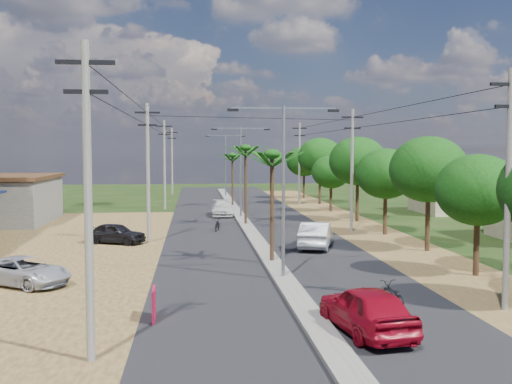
% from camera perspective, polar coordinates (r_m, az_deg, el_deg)
% --- Properties ---
extents(ground, '(160.00, 160.00, 0.00)m').
position_cam_1_polar(ground, '(27.93, 2.60, -8.40)').
color(ground, black).
rests_on(ground, ground).
extents(road, '(12.00, 110.00, 0.04)m').
position_cam_1_polar(road, '(42.59, -0.41, -4.07)').
color(road, black).
rests_on(road, ground).
extents(median, '(1.00, 90.00, 0.18)m').
position_cam_1_polar(median, '(45.54, -0.77, -3.45)').
color(median, '#605E56').
rests_on(median, ground).
extents(dirt_lot_west, '(18.00, 46.00, 0.04)m').
position_cam_1_polar(dirt_lot_west, '(37.12, -23.10, -5.59)').
color(dirt_lot_west, '#4F311B').
rests_on(dirt_lot_west, ground).
extents(dirt_shoulder_east, '(5.00, 90.00, 0.03)m').
position_cam_1_polar(dirt_shoulder_east, '(44.22, 10.65, -3.84)').
color(dirt_shoulder_east, '#4F311B').
rests_on(dirt_shoulder_east, ground).
extents(house_east_far, '(7.60, 7.50, 4.60)m').
position_cam_1_polar(house_east_far, '(60.52, 18.54, 0.38)').
color(house_east_far, gray).
rests_on(house_east_far, ground).
extents(tree_east_b, '(4.00, 4.00, 5.83)m').
position_cam_1_polar(tree_east_b, '(30.16, 20.38, 0.17)').
color(tree_east_b, black).
rests_on(tree_east_b, ground).
extents(tree_east_c, '(4.60, 4.60, 6.83)m').
position_cam_1_polar(tree_east_c, '(36.67, 16.12, 2.07)').
color(tree_east_c, black).
rests_on(tree_east_c, ground).
extents(tree_east_d, '(4.20, 4.20, 6.13)m').
position_cam_1_polar(tree_east_d, '(43.16, 12.25, 1.71)').
color(tree_east_d, black).
rests_on(tree_east_d, ground).
extents(tree_east_e, '(4.80, 4.80, 7.14)m').
position_cam_1_polar(tree_east_e, '(50.85, 9.66, 2.92)').
color(tree_east_e, black).
rests_on(tree_east_e, ground).
extents(tree_east_f, '(3.80, 3.80, 5.52)m').
position_cam_1_polar(tree_east_f, '(58.53, 7.16, 1.90)').
color(tree_east_f, black).
rests_on(tree_east_f, ground).
extents(tree_east_g, '(5.00, 5.00, 7.38)m').
position_cam_1_polar(tree_east_g, '(66.44, 6.11, 3.33)').
color(tree_east_g, black).
rests_on(tree_east_g, ground).
extents(tree_east_h, '(4.40, 4.40, 6.52)m').
position_cam_1_polar(tree_east_h, '(74.23, 4.59, 2.94)').
color(tree_east_h, black).
rests_on(tree_east_h, ground).
extents(palm_median_near, '(2.00, 2.00, 6.15)m').
position_cam_1_polar(palm_median_near, '(31.24, 1.54, 3.15)').
color(palm_median_near, black).
rests_on(palm_median_near, ground).
extents(palm_median_mid, '(2.00, 2.00, 6.55)m').
position_cam_1_polar(palm_median_mid, '(47.14, -1.00, 3.88)').
color(palm_median_mid, black).
rests_on(palm_median_mid, ground).
extents(palm_median_far, '(2.00, 2.00, 5.85)m').
position_cam_1_polar(palm_median_far, '(63.10, -2.25, 3.33)').
color(palm_median_far, black).
rests_on(palm_median_far, ground).
extents(streetlight_near, '(5.10, 0.18, 8.00)m').
position_cam_1_polar(streetlight_near, '(27.30, 2.63, 1.45)').
color(streetlight_near, gray).
rests_on(streetlight_near, ground).
extents(streetlight_mid, '(5.10, 0.18, 8.00)m').
position_cam_1_polar(streetlight_mid, '(52.14, -1.47, 2.67)').
color(streetlight_mid, gray).
rests_on(streetlight_mid, ground).
extents(streetlight_far, '(5.10, 0.18, 8.00)m').
position_cam_1_polar(streetlight_far, '(77.09, -2.92, 3.09)').
color(streetlight_far, gray).
rests_on(streetlight_far, ground).
extents(utility_pole_w_a, '(1.60, 0.24, 9.00)m').
position_cam_1_polar(utility_pole_w_a, '(17.27, -15.71, -0.27)').
color(utility_pole_w_a, '#605E56').
rests_on(utility_pole_w_a, ground).
extents(utility_pole_w_b, '(1.60, 0.24, 9.00)m').
position_cam_1_polar(utility_pole_w_b, '(39.10, -10.25, 2.12)').
color(utility_pole_w_b, '#605E56').
rests_on(utility_pole_w_b, ground).
extents(utility_pole_w_c, '(1.60, 0.24, 9.00)m').
position_cam_1_polar(utility_pole_w_c, '(61.05, -8.71, 2.79)').
color(utility_pole_w_c, '#605E56').
rests_on(utility_pole_w_c, ground).
extents(utility_pole_w_d, '(1.60, 0.24, 9.00)m').
position_cam_1_polar(utility_pole_w_d, '(82.03, -8.00, 3.10)').
color(utility_pole_w_d, '#605E56').
rests_on(utility_pole_w_d, ground).
extents(utility_pole_e_a, '(1.60, 0.24, 9.00)m').
position_cam_1_polar(utility_pole_e_a, '(23.98, 22.91, 0.72)').
color(utility_pole_e_a, '#605E56').
rests_on(utility_pole_e_a, ground).
extents(utility_pole_e_b, '(1.60, 0.24, 9.00)m').
position_cam_1_polar(utility_pole_e_b, '(44.52, 9.13, 2.35)').
color(utility_pole_e_b, '#605E56').
rests_on(utility_pole_e_b, ground).
extents(utility_pole_e_c, '(1.60, 0.24, 9.00)m').
position_cam_1_polar(utility_pole_e_c, '(66.00, 4.16, 2.91)').
color(utility_pole_e_c, '#605E56').
rests_on(utility_pole_e_c, ground).
extents(car_red_near, '(2.56, 4.87, 1.58)m').
position_cam_1_polar(car_red_near, '(20.20, 10.46, -11.00)').
color(car_red_near, maroon).
rests_on(car_red_near, ground).
extents(car_silver_mid, '(3.07, 5.15, 1.60)m').
position_cam_1_polar(car_silver_mid, '(36.81, 5.72, -4.13)').
color(car_silver_mid, '#AAAEB3').
rests_on(car_silver_mid, ground).
extents(car_white_far, '(1.99, 4.71, 1.35)m').
position_cam_1_polar(car_white_far, '(54.50, -3.22, -1.61)').
color(car_white_far, '#AFAFAB').
rests_on(car_white_far, ground).
extents(car_parked_silver, '(4.90, 4.12, 1.25)m').
position_cam_1_polar(car_parked_silver, '(28.56, -21.27, -7.12)').
color(car_parked_silver, '#AAAEB3').
rests_on(car_parked_silver, ground).
extents(car_parked_dark, '(4.17, 2.92, 1.32)m').
position_cam_1_polar(car_parked_dark, '(39.36, -13.23, -3.90)').
color(car_parked_dark, black).
rests_on(car_parked_dark, ground).
extents(moto_rider_east, '(0.84, 1.87, 0.95)m').
position_cam_1_polar(moto_rider_east, '(23.66, 12.91, -9.60)').
color(moto_rider_east, black).
rests_on(moto_rider_east, ground).
extents(moto_rider_west_a, '(0.94, 1.83, 0.92)m').
position_cam_1_polar(moto_rider_west_a, '(44.41, -3.69, -3.17)').
color(moto_rider_west_a, black).
rests_on(moto_rider_west_a, ground).
extents(moto_rider_west_b, '(1.11, 1.90, 1.10)m').
position_cam_1_polar(moto_rider_west_b, '(57.98, -3.08, -1.40)').
color(moto_rider_west_b, black).
rests_on(moto_rider_west_b, ground).
extents(roadside_sign, '(0.13, 1.37, 1.14)m').
position_cam_1_polar(roadside_sign, '(21.71, -9.70, -10.55)').
color(roadside_sign, '#A30F31').
rests_on(roadside_sign, ground).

